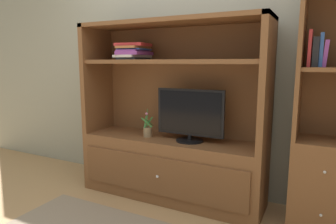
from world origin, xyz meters
name	(u,v)px	position (x,y,z in m)	size (l,w,h in m)	color
ground_plane	(149,215)	(0.00, 0.00, 0.00)	(8.00, 8.00, 0.00)	tan
painted_rear_wall	(187,46)	(0.00, 0.75, 1.40)	(6.00, 0.10, 2.80)	gray
media_console	(171,145)	(0.00, 0.41, 0.50)	(1.70, 0.49, 1.60)	brown
tv_monitor	(190,115)	(0.20, 0.38, 0.79)	(0.61, 0.24, 0.46)	black
potted_plant	(148,131)	(-0.22, 0.35, 0.62)	(0.11, 0.13, 0.26)	#8C7251
magazine_stack	(134,52)	(-0.38, 0.40, 1.34)	(0.30, 0.34, 0.15)	black
bookshelf_tall	(326,152)	(1.26, 0.41, 0.60)	(0.45, 0.40, 1.82)	brown
upright_book_row	(317,51)	(1.15, 0.40, 1.32)	(0.13, 0.17, 0.25)	red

